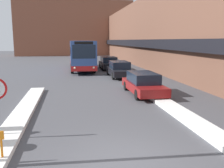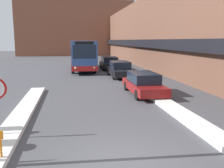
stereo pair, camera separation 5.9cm
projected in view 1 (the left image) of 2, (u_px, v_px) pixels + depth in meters
name	position (u px, v px, depth m)	size (l,w,h in m)	color
ground_plane	(123.00, 163.00, 6.97)	(160.00, 160.00, 0.00)	#47474C
building_row_right	(161.00, 33.00, 31.19)	(5.50, 60.00, 8.60)	brown
building_backdrop_far	(75.00, 29.00, 58.22)	(26.00, 8.00, 12.23)	brown
snow_bank_left	(17.00, 122.00, 10.22)	(0.90, 14.32, 0.18)	silver
snow_bank_right	(168.00, 105.00, 12.97)	(0.90, 11.99, 0.19)	silver
city_bus	(81.00, 54.00, 29.12)	(2.56, 11.17, 3.34)	#335193
parked_car_front	(143.00, 83.00, 15.87)	(1.81, 4.74, 1.38)	maroon
parked_car_middle	(119.00, 69.00, 23.37)	(1.88, 4.76, 1.46)	black
parked_car_back	(109.00, 63.00, 29.62)	(1.93, 4.70, 1.48)	black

